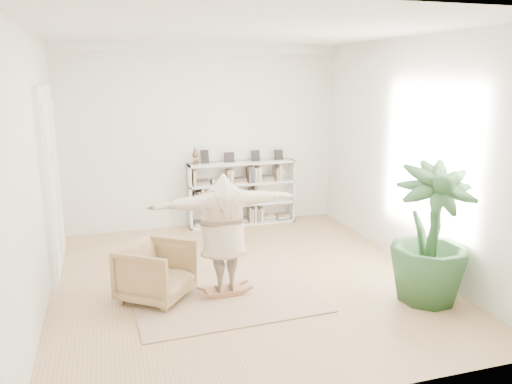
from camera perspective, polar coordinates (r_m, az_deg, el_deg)
floor at (r=7.64m, az=-1.42°, el=-9.97°), size 6.00×6.00×0.00m
room_shell at (r=9.91m, az=-6.27°, el=16.03°), size 6.00×6.00×6.00m
doors at (r=8.28m, az=-22.37°, el=1.00°), size 0.09×1.78×2.92m
bookshelf at (r=10.22m, az=-1.64°, el=-0.23°), size 2.20×0.35×1.64m
armchair at (r=7.02m, az=-11.37°, el=-8.91°), size 1.21×1.20×0.79m
rug at (r=7.16m, az=-3.64°, el=-11.56°), size 2.58×2.10×0.02m
rocker_board at (r=7.14m, az=-3.65°, el=-11.13°), size 0.53×0.33×0.11m
person at (r=6.82m, az=-3.76°, el=-4.34°), size 2.05×0.63×1.65m
houseplant at (r=7.05m, az=19.35°, el=-4.56°), size 1.24×1.24×1.89m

